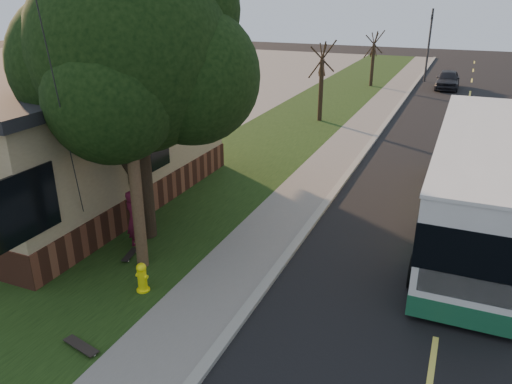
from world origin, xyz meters
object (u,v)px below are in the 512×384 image
transit_bus (476,179)px  skateboarder (134,220)px  traffic_signal (429,40)px  leafy_tree (136,56)px  utility_pole (126,90)px  bare_tree_far (373,60)px  bare_tree_near (321,82)px  skateboard_main (130,255)px  dumpster (89,159)px  fire_hydrant (142,277)px  distant_car (448,80)px  skateboard_spare (81,346)px

transit_bus → skateboarder: size_ratio=6.47×
traffic_signal → leafy_tree: bearing=-98.5°
utility_pole → bare_tree_far: 29.13m
bare_tree_near → skateboarder: bare_tree_near is taller
skateboard_main → traffic_signal: bearing=82.4°
dumpster → bare_tree_far: bearing=75.9°
bare_tree_far → fire_hydrant: bearing=-89.2°
bare_tree_far → distant_car: size_ratio=1.02×
leafy_tree → skateboarder: 4.34m
bare_tree_near → utility_pole: bearing=-89.3°
skateboard_main → bare_tree_far: bearing=88.2°
skateboard_spare → distant_car: size_ratio=0.23×
skateboarder → dumpster: size_ratio=1.01×
leafy_tree → distant_car: (6.52, 28.70, -4.49)m
utility_pole → traffic_signal: utility_pole is taller
fire_hydrant → distant_car: size_ratio=0.19×
utility_pole → skateboard_main: bearing=157.0°
leafy_tree → skateboard_spare: leafy_tree is taller
transit_bus → skateboard_spare: (-6.99, -9.07, -1.47)m
leafy_tree → skateboard_spare: size_ratio=8.51×
skateboard_main → distant_car: distant_car is taller
traffic_signal → dumpster: 29.83m
bare_tree_far → transit_bus: bearing=-72.1°
fire_hydrant → utility_pole: bearing=125.4°
skateboard_spare → traffic_signal: bearing=85.2°
bare_tree_near → bare_tree_far: bare_tree_near is taller
bare_tree_far → traffic_signal: bearing=48.8°
utility_pole → dumpster: utility_pole is taller
fire_hydrant → dumpster: 8.74m
bare_tree_near → distant_car: bare_tree_near is taller
skateboard_spare → fire_hydrant: bearing=92.0°
transit_bus → utility_pole: bearing=-143.1°
bare_tree_near → transit_bus: bearing=-54.5°
traffic_signal → skateboard_spare: (-3.02, -36.24, -3.03)m
bare_tree_far → skateboard_main: 28.83m
skateboard_main → transit_bus: bearing=33.8°
bare_tree_near → skateboard_main: bearing=-91.3°
fire_hydrant → transit_bus: (7.06, 6.83, 1.17)m
bare_tree_near → dumpster: (-5.58, -12.15, -1.39)m
bare_tree_near → skateboarder: size_ratio=2.51×
utility_pole → skateboard_main: (-0.59, 0.25, -4.51)m
leafy_tree → bare_tree_far: size_ratio=1.94×
utility_pole → dumpster: (-5.77, 4.86, -3.87)m
fire_hydrant → utility_pole: (-0.71, 0.99, 4.20)m
bare_tree_far → transit_bus: (7.46, -23.17, -0.41)m
traffic_signal → skateboard_main: bearing=-97.6°
bare_tree_far → traffic_signal: 5.44m
utility_pole → dumpster: bearing=139.9°
skateboard_main → skateboard_spare: skateboard_spare is taller
traffic_signal → dumpster: (-9.58, -28.15, -2.40)m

